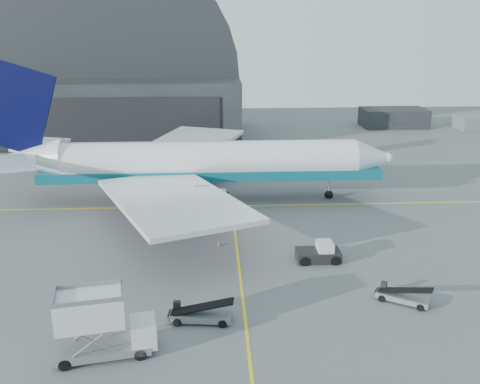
{
  "coord_description": "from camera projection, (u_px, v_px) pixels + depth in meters",
  "views": [
    {
      "loc": [
        -2.35,
        -44.43,
        22.59
      ],
      "look_at": [
        0.58,
        11.82,
        4.5
      ],
      "focal_mm": 40.0,
      "sensor_mm": 36.0,
      "label": 1
    }
  ],
  "objects": [
    {
      "name": "belt_loader_b",
      "position": [
        402.0,
        296.0,
        44.82
      ],
      "size": [
        4.46,
        3.52,
        1.76
      ],
      "rotation": [
        0.0,
        0.0,
        -0.55
      ],
      "color": "slate",
      "rests_on": "ground"
    },
    {
      "name": "catering_truck",
      "position": [
        100.0,
        325.0,
        37.09
      ],
      "size": [
        7.36,
        3.81,
        4.82
      ],
      "rotation": [
        0.0,
        0.0,
        0.18
      ],
      "color": "slate",
      "rests_on": "ground"
    },
    {
      "name": "distant_bldg_a",
      "position": [
        393.0,
        126.0,
        119.6
      ],
      "size": [
        14.0,
        8.0,
        4.0
      ],
      "primitive_type": "cube",
      "color": "black",
      "rests_on": "ground"
    },
    {
      "name": "ground",
      "position": [
        240.0,
        278.0,
        49.27
      ],
      "size": [
        200.0,
        200.0,
        0.0
      ],
      "primitive_type": "plane",
      "color": "#565659",
      "rests_on": "ground"
    },
    {
      "name": "belt_loader_a",
      "position": [
        200.0,
        315.0,
        41.91
      ],
      "size": [
        5.25,
        2.26,
        1.97
      ],
      "rotation": [
        0.0,
        0.0,
        -0.11
      ],
      "color": "slate",
      "rests_on": "ground"
    },
    {
      "name": "taxi_lines",
      "position": [
        235.0,
        227.0,
        61.31
      ],
      "size": [
        80.0,
        42.12,
        0.02
      ],
      "color": "yellow",
      "rests_on": "ground"
    },
    {
      "name": "distant_bldg_b",
      "position": [
        475.0,
        129.0,
        116.64
      ],
      "size": [
        8.0,
        6.0,
        2.8
      ],
      "primitive_type": "cube",
      "color": "slate",
      "rests_on": "ground"
    },
    {
      "name": "traffic_cone",
      "position": [
        219.0,
        244.0,
        56.16
      ],
      "size": [
        0.35,
        0.35,
        0.5
      ],
      "color": "#E33E07",
      "rests_on": "ground"
    },
    {
      "name": "airliner",
      "position": [
        195.0,
        163.0,
        68.92
      ],
      "size": [
        52.08,
        50.5,
        18.28
      ],
      "color": "white",
      "rests_on": "ground"
    },
    {
      "name": "pushback_tug",
      "position": [
        319.0,
        253.0,
        52.59
      ],
      "size": [
        4.31,
        2.55,
        1.99
      ],
      "rotation": [
        0.0,
        0.0,
        0.01
      ],
      "color": "black",
      "rests_on": "ground"
    },
    {
      "name": "hangar",
      "position": [
        114.0,
        89.0,
        107.01
      ],
      "size": [
        50.0,
        28.3,
        28.0
      ],
      "color": "black",
      "rests_on": "ground"
    }
  ]
}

